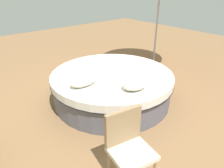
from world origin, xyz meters
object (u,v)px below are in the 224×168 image
at_px(round_bed, 112,86).
at_px(patio_chair, 128,142).
at_px(throw_pillow_0, 83,80).
at_px(throw_pillow_1, 135,83).

distance_m(round_bed, patio_chair, 2.04).
bearing_deg(throw_pillow_0, round_bed, -172.18).
distance_m(throw_pillow_1, patio_chair, 1.35).
bearing_deg(throw_pillow_0, patio_chair, 77.08).
height_order(throw_pillow_0, patio_chair, patio_chair).
xyz_separation_m(throw_pillow_1, patio_chair, (1.01, 0.87, -0.19)).
bearing_deg(patio_chair, throw_pillow_0, -92.60).
distance_m(throw_pillow_0, patio_chair, 1.62).
height_order(round_bed, patio_chair, patio_chair).
bearing_deg(round_bed, throw_pillow_1, 80.84).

